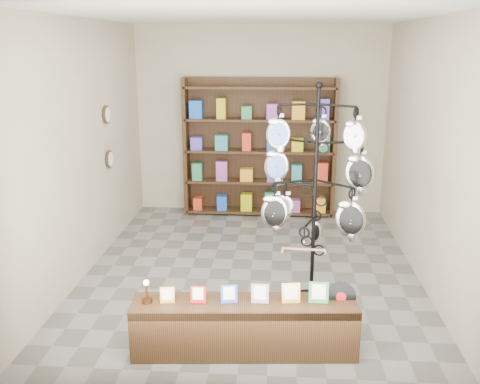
# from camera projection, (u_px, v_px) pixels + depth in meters

# --- Properties ---
(ground) EXTENTS (5.00, 5.00, 0.00)m
(ground) POSITION_uv_depth(u_px,v_px,m) (251.00, 270.00, 6.63)
(ground) COLOR slate
(ground) RESTS_ON ground
(room_envelope) EXTENTS (5.00, 5.00, 5.00)m
(room_envelope) POSITION_uv_depth(u_px,v_px,m) (252.00, 121.00, 6.13)
(room_envelope) COLOR #BCB298
(room_envelope) RESTS_ON ground
(display_tree) EXTENTS (1.21, 1.14, 2.36)m
(display_tree) POSITION_uv_depth(u_px,v_px,m) (315.00, 180.00, 5.44)
(display_tree) COLOR black
(display_tree) RESTS_ON ground
(front_shelf) EXTENTS (2.03, 0.56, 0.71)m
(front_shelf) POSITION_uv_depth(u_px,v_px,m) (245.00, 327.00, 4.80)
(front_shelf) COLOR black
(front_shelf) RESTS_ON ground
(back_shelving) EXTENTS (2.42, 0.36, 2.20)m
(back_shelving) POSITION_uv_depth(u_px,v_px,m) (259.00, 152.00, 8.56)
(back_shelving) COLOR black
(back_shelving) RESTS_ON ground
(wall_clocks) EXTENTS (0.03, 0.24, 0.84)m
(wall_clocks) POSITION_uv_depth(u_px,v_px,m) (108.00, 137.00, 7.14)
(wall_clocks) COLOR black
(wall_clocks) RESTS_ON ground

